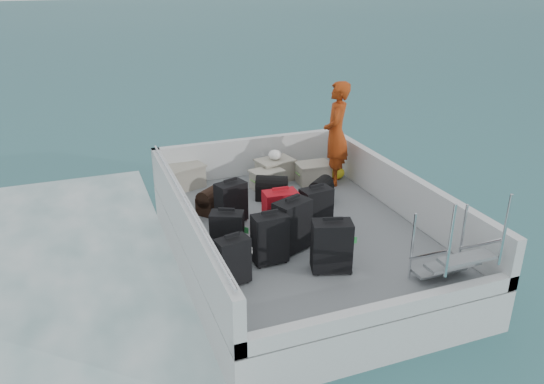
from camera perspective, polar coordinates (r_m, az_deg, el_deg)
The scene contains 23 objects.
ground at distance 8.36m, azimuth 2.94°, elevation -7.58°, with size 160.00×160.00×0.00m, color #194A57.
ferry_hull at distance 8.21m, azimuth 2.98°, elevation -5.78°, with size 3.60×5.00×0.60m, color silver.
deck at distance 8.07m, azimuth 3.03°, elevation -3.85°, with size 3.30×4.70×0.02m, color slate.
deck_fittings at distance 7.78m, azimuth 6.37°, elevation -1.91°, with size 3.60×5.00×0.90m.
suitcase_0 at distance 6.55m, azimuth -4.22°, elevation -7.47°, with size 0.40×0.23×0.63m, color black.
suitcase_1 at distance 7.14m, azimuth -4.83°, elevation -4.63°, with size 0.44×0.25×0.66m, color black.
suitcase_2 at distance 8.10m, azimuth -4.42°, elevation -1.16°, with size 0.45×0.27×0.65m, color black.
suitcase_3 at distance 6.97m, azimuth -0.23°, elevation -5.10°, with size 0.45×0.26×0.69m, color black.
suitcase_4 at distance 7.26m, azimuth 2.17°, elevation -3.68°, with size 0.51×0.30×0.74m, color black.
suitcase_5 at distance 7.72m, azimuth 0.90°, elevation -2.27°, with size 0.49×0.29×0.67m, color #B20D17.
suitcase_6 at distance 6.83m, azimuth 6.42°, elevation -5.88°, with size 0.51×0.30×0.70m, color black.
suitcase_7 at distance 7.90m, azimuth 4.74°, elevation -1.83°, with size 0.46×0.26×0.65m, color black.
suitcase_8 at distance 8.27m, azimuth 1.89°, elevation -2.02°, with size 0.45×0.69×0.27m, color #B20D17.
duffel_0 at distance 8.53m, azimuth -6.55°, elevation -1.16°, with size 0.45×0.30×0.32m, color black, non-canonical shape.
duffel_1 at distance 8.95m, azimuth -0.03°, elevation 0.19°, with size 0.52×0.30×0.32m, color black, non-canonical shape.
duffel_2 at distance 8.89m, azimuth 5.27°, elevation -0.09°, with size 0.43×0.30×0.32m, color black, non-canonical shape.
crate_0 at distance 9.55m, azimuth -9.42°, elevation 1.58°, with size 0.64×0.44×0.39m, color #9F9C8A.
crate_1 at distance 9.41m, azimuth -0.57°, elevation 1.32°, with size 0.52×0.36×0.31m, color #9F9C8A.
crate_2 at distance 9.76m, azimuth 0.32°, elevation 2.32°, with size 0.62×0.43×0.37m, color #9F9C8A.
crate_3 at distance 9.67m, azimuth 4.47°, elevation 1.96°, with size 0.57×0.39×0.35m, color #9F9C8A.
yellow_bag at distance 9.94m, azimuth 7.02°, elevation 2.06°, with size 0.28×0.26×0.22m, color yellow.
white_bag at distance 9.66m, azimuth 0.33°, elevation 3.85°, with size 0.24×0.24×0.18m, color white.
passenger at distance 9.47m, azimuth 6.91°, elevation 6.23°, with size 0.68×0.44×1.85m, color #D84814.
Camera 1 is at (-2.94, -6.58, 4.25)m, focal length 35.00 mm.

